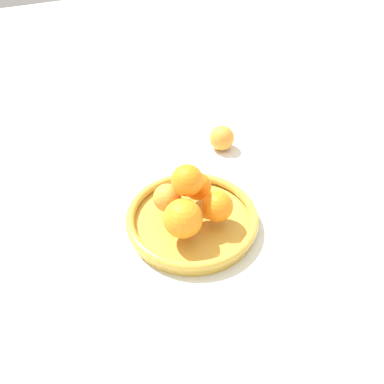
{
  "coord_description": "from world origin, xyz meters",
  "views": [
    {
      "loc": [
        0.28,
        0.53,
        0.63
      ],
      "look_at": [
        0.0,
        0.0,
        0.1
      ],
      "focal_mm": 35.0,
      "sensor_mm": 36.0,
      "label": 1
    }
  ],
  "objects": [
    {
      "name": "ground_plane",
      "position": [
        0.0,
        0.0,
        0.0
      ],
      "size": [
        4.0,
        4.0,
        0.0
      ],
      "primitive_type": "plane",
      "color": "silver"
    },
    {
      "name": "orange_pile",
      "position": [
        0.01,
        0.01,
        0.08
      ],
      "size": [
        0.16,
        0.16,
        0.13
      ],
      "color": "orange",
      "rests_on": "fruit_bowl"
    },
    {
      "name": "fruit_bowl",
      "position": [
        0.0,
        0.0,
        0.02
      ],
      "size": [
        0.3,
        0.3,
        0.04
      ],
      "color": "gold",
      "rests_on": "ground_plane"
    },
    {
      "name": "stray_orange",
      "position": [
        -0.22,
        -0.23,
        0.04
      ],
      "size": [
        0.07,
        0.07,
        0.07
      ],
      "primitive_type": "sphere",
      "color": "orange",
      "rests_on": "ground_plane"
    }
  ]
}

